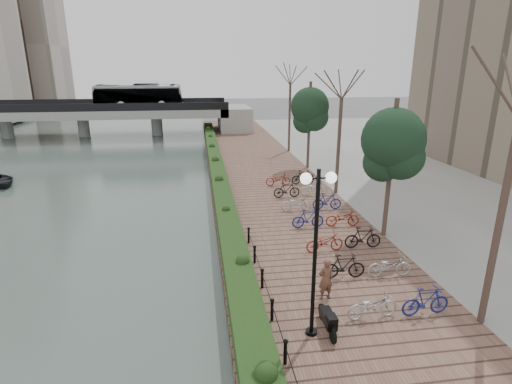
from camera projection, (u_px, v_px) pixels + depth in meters
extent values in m
cube|color=#42524E|center=(18.00, 177.00, 31.54)|extent=(30.00, 130.00, 0.02)
cube|color=brown|center=(271.00, 192.00, 26.94)|extent=(8.00, 75.00, 0.50)
cube|color=gray|center=(487.00, 183.00, 29.11)|extent=(24.00, 75.00, 0.50)
cube|color=#1A3112|center=(219.00, 177.00, 28.69)|extent=(1.10, 56.00, 0.60)
cylinder|color=black|center=(285.00, 353.00, 10.81)|extent=(0.10, 0.10, 0.70)
cylinder|color=black|center=(272.00, 311.00, 12.70)|extent=(0.10, 0.10, 0.70)
cylinder|color=black|center=(262.00, 279.00, 14.59)|extent=(0.10, 0.10, 0.70)
cylinder|color=black|center=(255.00, 255.00, 16.49)|extent=(0.10, 0.10, 0.70)
cylinder|color=black|center=(249.00, 236.00, 18.38)|extent=(0.10, 0.10, 0.70)
cylinder|color=black|center=(315.00, 257.00, 11.41)|extent=(0.12, 0.12, 5.16)
cylinder|color=black|center=(319.00, 178.00, 10.72)|extent=(0.70, 0.06, 0.06)
sphere|color=white|center=(306.00, 179.00, 10.67)|extent=(0.32, 0.32, 0.32)
sphere|color=white|center=(331.00, 178.00, 10.77)|extent=(0.32, 0.32, 0.32)
imported|color=brown|center=(326.00, 279.00, 13.80)|extent=(0.61, 0.47, 1.52)
imported|color=#B0B1B5|center=(373.00, 307.00, 12.72)|extent=(0.60, 1.71, 0.90)
imported|color=black|center=(344.00, 267.00, 15.17)|extent=(0.47, 1.66, 1.00)
imported|color=maroon|center=(324.00, 241.00, 17.64)|extent=(0.60, 1.71, 0.90)
imported|color=navy|center=(308.00, 219.00, 20.08)|extent=(0.47, 1.66, 1.00)
imported|color=#B0B1B5|center=(296.00, 203.00, 22.56)|extent=(0.60, 1.71, 0.90)
imported|color=black|center=(286.00, 189.00, 25.00)|extent=(0.47, 1.66, 1.00)
imported|color=maroon|center=(278.00, 179.00, 27.47)|extent=(0.60, 1.72, 0.90)
imported|color=navy|center=(426.00, 301.00, 12.95)|extent=(0.47, 1.66, 1.00)
imported|color=#B0B1B5|center=(389.00, 265.00, 15.42)|extent=(0.60, 1.71, 0.90)
imported|color=black|center=(363.00, 237.00, 17.87)|extent=(0.47, 1.66, 1.00)
imported|color=maroon|center=(342.00, 218.00, 20.34)|extent=(0.60, 1.71, 0.90)
imported|color=navy|center=(327.00, 201.00, 22.79)|extent=(0.47, 1.66, 1.00)
imported|color=#B0B1B5|center=(314.00, 189.00, 25.26)|extent=(0.60, 1.72, 0.90)
imported|color=black|center=(304.00, 177.00, 27.70)|extent=(0.47, 1.66, 1.00)
cube|color=#989994|center=(82.00, 113.00, 49.56)|extent=(36.00, 8.00, 1.00)
cube|color=black|center=(72.00, 108.00, 45.60)|extent=(36.00, 0.15, 0.90)
cube|color=black|center=(89.00, 102.00, 52.97)|extent=(36.00, 0.15, 0.90)
cylinder|color=#989994|center=(7.00, 128.00, 48.86)|extent=(1.40, 1.40, 2.50)
cylinder|color=#989994|center=(84.00, 127.00, 50.08)|extent=(1.40, 1.40, 2.50)
cylinder|color=#989994|center=(157.00, 125.00, 51.30)|extent=(1.40, 1.40, 2.50)
imported|color=silver|center=(139.00, 96.00, 49.93)|extent=(2.52, 10.77, 3.00)
cube|color=#A49789|center=(27.00, 46.00, 77.42)|extent=(12.00, 12.00, 24.00)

